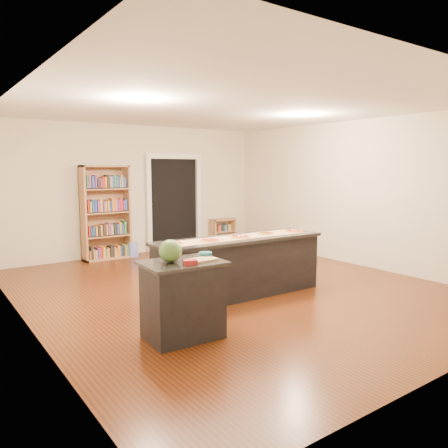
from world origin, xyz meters
TOP-DOWN VIEW (x-y plane):
  - room at (0.00, 0.00)m, footprint 6.00×7.00m
  - doorway at (0.90, 3.46)m, footprint 1.40×0.09m
  - kitchen_island at (-0.15, -0.40)m, footprint 2.66×0.72m
  - side_counter at (-1.65, -1.33)m, footprint 0.88×0.64m
  - bookshelf at (-0.80, 3.28)m, footprint 0.97×0.35m
  - low_shelf at (2.17, 3.31)m, footprint 0.64×0.27m
  - waste_bin at (-0.27, 3.17)m, footprint 0.21×0.21m
  - kraft_paper at (-0.15, -0.39)m, footprint 2.32×0.46m
  - watermelon at (-1.78, -1.29)m, footprint 0.25×0.25m
  - cutting_board at (-1.45, -1.41)m, footprint 0.32×0.22m
  - package_red at (-1.66, -1.50)m, footprint 0.17×0.14m
  - package_teal at (-1.31, -1.27)m, footprint 0.15×0.15m
  - pizza_a at (-1.21, -0.34)m, footprint 0.25×0.25m
  - pizza_b at (-0.68, -0.42)m, footprint 0.31×0.31m
  - pizza_c at (-0.15, -0.42)m, footprint 0.29×0.29m
  - pizza_d at (0.38, -0.38)m, footprint 0.25×0.25m
  - pizza_e at (0.91, -0.44)m, footprint 0.27×0.27m

SIDE VIEW (x-z plane):
  - waste_bin at x=-0.27m, z-range 0.00..0.31m
  - low_shelf at x=2.17m, z-range 0.00..0.64m
  - side_counter at x=-1.65m, z-range 0.00..0.87m
  - kitchen_island at x=-0.15m, z-range 0.00..0.88m
  - kraft_paper at x=-0.15m, z-range 0.88..0.88m
  - cutting_board at x=-1.45m, z-range 0.87..0.89m
  - pizza_a at x=-1.21m, z-range 0.88..0.90m
  - pizza_b at x=-0.68m, z-range 0.88..0.90m
  - pizza_c at x=-0.15m, z-range 0.88..0.90m
  - pizza_d at x=0.38m, z-range 0.88..0.90m
  - pizza_e at x=0.91m, z-range 0.88..0.90m
  - package_red at x=-1.66m, z-range 0.87..0.92m
  - package_teal at x=-1.31m, z-range 0.87..0.93m
  - bookshelf at x=-0.80m, z-range 0.00..1.95m
  - watermelon at x=-1.78m, z-range 0.87..1.12m
  - doorway at x=0.90m, z-range 0.10..2.31m
  - room at x=0.00m, z-range 0.00..2.80m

